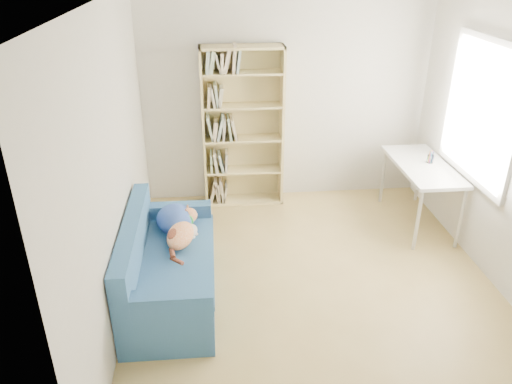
% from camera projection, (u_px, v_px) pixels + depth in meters
% --- Properties ---
extents(ground, '(4.00, 4.00, 0.00)m').
position_uv_depth(ground, '(312.00, 283.00, 4.88)').
color(ground, '#A98C4C').
rests_on(ground, ground).
extents(room_shell, '(3.54, 4.04, 2.62)m').
position_uv_depth(room_shell, '(333.00, 121.00, 4.20)').
color(room_shell, silver).
rests_on(room_shell, ground).
extents(sofa, '(0.79, 1.63, 0.81)m').
position_uv_depth(sofa, '(168.00, 266.00, 4.59)').
color(sofa, navy).
rests_on(sofa, ground).
extents(bookshelf, '(0.98, 0.30, 1.96)m').
position_uv_depth(bookshelf, '(243.00, 134.00, 6.07)').
color(bookshelf, tan).
rests_on(bookshelf, ground).
extents(desk, '(0.57, 1.24, 0.75)m').
position_uv_depth(desk, '(423.00, 170.00, 5.65)').
color(desk, white).
rests_on(desk, ground).
extents(pen_cup, '(0.08, 0.08, 0.14)m').
position_uv_depth(pen_cup, '(430.00, 158.00, 5.65)').
color(pen_cup, white).
rests_on(pen_cup, desk).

